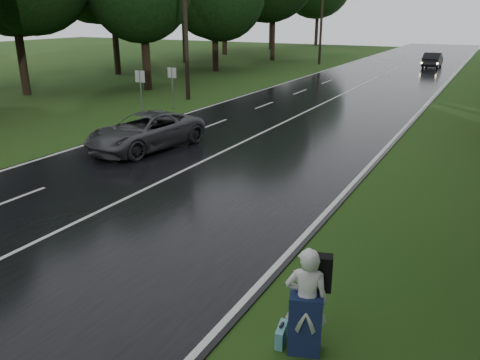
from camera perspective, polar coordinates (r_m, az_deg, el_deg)
name	(u,v)px	position (r m, az deg, el deg)	size (l,w,h in m)	color
ground	(22,250)	(12.87, -24.62, -7.64)	(160.00, 160.00, 0.00)	#244313
road	(310,110)	(28.82, 8.37, 8.28)	(12.00, 140.00, 0.04)	black
lane_center	(310,110)	(28.81, 8.38, 8.33)	(0.12, 140.00, 0.01)	silver
grey_car	(145,131)	(20.45, -11.23, 5.75)	(2.45, 5.31, 1.47)	#454649
far_car	(433,60)	(55.25, 22.03, 13.17)	(1.61, 4.61, 1.52)	black
hitchhiker	(307,305)	(8.21, 7.99, -14.55)	(0.82, 0.79, 1.96)	silver
suitcase	(281,335)	(8.75, 4.98, -17.91)	(0.14, 0.48, 0.34)	#549AA5
utility_pole_mid	(188,99)	(32.44, -6.20, 9.56)	(1.80, 0.28, 9.13)	black
utility_pole_far	(319,64)	(55.71, 9.43, 13.49)	(1.80, 0.28, 9.86)	black
road_sign_a	(143,119)	(26.72, -11.54, 7.18)	(0.62, 0.10, 2.58)	white
road_sign_b	(174,110)	(28.92, -7.93, 8.30)	(0.59, 0.10, 2.47)	white
tree_left_d	(148,90)	(37.06, -10.92, 10.55)	(8.12, 8.12, 12.69)	black
tree_left_e	(216,71)	(48.37, -2.92, 12.86)	(7.44, 7.44, 11.63)	black
tree_left_f	(272,60)	(59.92, 3.87, 14.09)	(11.01, 11.01, 17.21)	black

